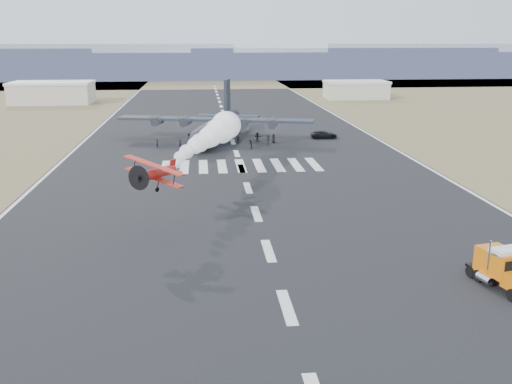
{
  "coord_description": "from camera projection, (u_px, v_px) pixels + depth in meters",
  "views": [
    {
      "loc": [
        -6.24,
        -39.49,
        20.04
      ],
      "look_at": [
        -0.52,
        19.1,
        4.0
      ],
      "focal_mm": 40.0,
      "sensor_mm": 36.0,
      "label": 1
    }
  ],
  "objects": [
    {
      "name": "crew_f",
      "position": [
        257.0,
        137.0,
        112.82
      ],
      "size": [
        1.57,
        1.53,
        1.79
      ],
      "primitive_type": "imported",
      "rotation": [
        0.0,
        0.0,
        2.38
      ],
      "color": "black",
      "rests_on": "ground"
    },
    {
      "name": "scrub_far",
      "position": [
        213.0,
        82.0,
        264.64
      ],
      "size": [
        500.0,
        80.0,
        0.0
      ],
      "primitive_type": "cube",
      "color": "brown",
      "rests_on": "ground"
    },
    {
      "name": "semi_truck",
      "position": [
        504.0,
        268.0,
        46.8
      ],
      "size": [
        3.88,
        7.79,
        3.42
      ],
      "rotation": [
        0.0,
        0.0,
        0.22
      ],
      "color": "black",
      "rests_on": "ground"
    },
    {
      "name": "crew_e",
      "position": [
        273.0,
        138.0,
        111.65
      ],
      "size": [
        1.01,
        0.88,
        1.76
      ],
      "primitive_type": "imported",
      "rotation": [
        0.0,
        0.0,
        2.64
      ],
      "color": "black",
      "rests_on": "ground"
    },
    {
      "name": "crew_a",
      "position": [
        157.0,
        144.0,
        106.12
      ],
      "size": [
        0.56,
        0.66,
        1.72
      ],
      "primitive_type": "imported",
      "rotation": [
        0.0,
        0.0,
        1.64
      ],
      "color": "black",
      "rests_on": "ground"
    },
    {
      "name": "crew_h",
      "position": [
        251.0,
        144.0,
        105.3
      ],
      "size": [
        0.57,
        0.86,
        1.7
      ],
      "primitive_type": "imported",
      "rotation": [
        0.0,
        0.0,
        4.79
      ],
      "color": "black",
      "rests_on": "ground"
    },
    {
      "name": "crew_b",
      "position": [
        189.0,
        138.0,
        111.17
      ],
      "size": [
        0.83,
        1.05,
        1.89
      ],
      "primitive_type": "imported",
      "rotation": [
        0.0,
        0.0,
        4.39
      ],
      "color": "black",
      "rests_on": "ground"
    },
    {
      "name": "ridge_seg_c",
      "position": [
        81.0,
        61.0,
        285.13
      ],
      "size": [
        150.0,
        50.0,
        17.0
      ],
      "primitive_type": "cube",
      "color": "#848EA8",
      "rests_on": "ground"
    },
    {
      "name": "ridge_seg_f",
      "position": [
        456.0,
        59.0,
        303.39
      ],
      "size": [
        150.0,
        50.0,
        17.0
      ],
      "primitive_type": "cube",
      "color": "#848EA8",
      "rests_on": "ground"
    },
    {
      "name": "ridge_seg_e",
      "position": [
        336.0,
        62.0,
        297.57
      ],
      "size": [
        150.0,
        50.0,
        15.0
      ],
      "primitive_type": "cube",
      "color": "#848EA8",
      "rests_on": "ground"
    },
    {
      "name": "aerobatic_biplane",
      "position": [
        156.0,
        173.0,
        57.25
      ],
      "size": [
        6.8,
        6.41,
        3.28
      ],
      "rotation": [
        0.0,
        0.21,
        -0.28
      ],
      "color": "red"
    },
    {
      "name": "crew_c",
      "position": [
        268.0,
        140.0,
        110.01
      ],
      "size": [
        1.28,
        1.0,
        1.79
      ],
      "primitive_type": "imported",
      "rotation": [
        0.0,
        0.0,
        2.68
      ],
      "color": "black",
      "rests_on": "ground"
    },
    {
      "name": "smoke_trail",
      "position": [
        219.0,
        130.0,
        82.12
      ],
      "size": [
        10.57,
        30.7,
        4.32
      ],
      "rotation": [
        0.0,
        0.0,
        -0.28
      ],
      "color": "white"
    },
    {
      "name": "hangar_right",
      "position": [
        356.0,
        90.0,
        191.34
      ],
      "size": [
        20.5,
        12.5,
        5.9
      ],
      "color": "#A8A395",
      "rests_on": "ground"
    },
    {
      "name": "ridge_seg_d",
      "position": [
        211.0,
        64.0,
        291.74
      ],
      "size": [
        150.0,
        50.0,
        13.0
      ],
      "primitive_type": "cube",
      "color": "#848EA8",
      "rests_on": "ground"
    },
    {
      "name": "transport_aircraft",
      "position": [
        217.0,
        125.0,
        114.39
      ],
      "size": [
        38.72,
        31.66,
        11.28
      ],
      "rotation": [
        0.0,
        0.0,
        -0.24
      ],
      "color": "black",
      "rests_on": "ground"
    },
    {
      "name": "crew_g",
      "position": [
        180.0,
        144.0,
        105.76
      ],
      "size": [
        0.79,
        0.75,
        1.69
      ],
      "primitive_type": "imported",
      "rotation": [
        0.0,
        0.0,
        2.6
      ],
      "color": "black",
      "rests_on": "ground"
    },
    {
      "name": "ground",
      "position": [
        287.0,
        307.0,
        43.77
      ],
      "size": [
        500.0,
        500.0,
        0.0
      ],
      "primitive_type": "plane",
      "color": "black",
      "rests_on": "ground"
    },
    {
      "name": "support_vehicle",
      "position": [
        324.0,
        134.0,
        116.75
      ],
      "size": [
        5.48,
        2.62,
        1.51
      ],
      "primitive_type": "imported",
      "rotation": [
        0.0,
        0.0,
        1.59
      ],
      "color": "black",
      "rests_on": "ground"
    },
    {
      "name": "crew_d",
      "position": [
        238.0,
        139.0,
        111.12
      ],
      "size": [
        1.05,
        0.79,
        1.6
      ],
      "primitive_type": "imported",
      "rotation": [
        0.0,
        0.0,
        5.9
      ],
      "color": "black",
      "rests_on": "ground"
    },
    {
      "name": "runway_markings",
      "position": [
        237.0,
        154.0,
        101.39
      ],
      "size": [
        60.0,
        260.0,
        0.01
      ],
      "primitive_type": null,
      "color": "silver",
      "rests_on": "ground"
    },
    {
      "name": "hangar_left",
      "position": [
        52.0,
        92.0,
        177.25
      ],
      "size": [
        24.5,
        14.5,
        6.7
      ],
      "color": "#A8A395",
      "rests_on": "ground"
    }
  ]
}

